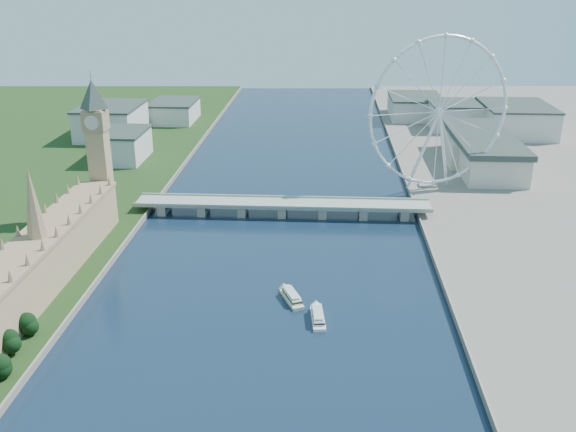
{
  "coord_description": "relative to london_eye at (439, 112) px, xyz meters",
  "views": [
    {
      "loc": [
        30.6,
        -150.04,
        171.52
      ],
      "look_at": [
        9.36,
        210.0,
        33.26
      ],
      "focal_mm": 40.0,
      "sensor_mm": 36.0,
      "label": 1
    }
  ],
  "objects": [
    {
      "name": "city_skyline",
      "position": [
        -80.75,
        205.0,
        -50.56
      ],
      "size": [
        505.0,
        280.0,
        32.0
      ],
      "color": "beige",
      "rests_on": "ground"
    },
    {
      "name": "big_ben",
      "position": [
        -247.98,
        -77.08,
        -0.95
      ],
      "size": [
        20.02,
        20.02,
        110.0
      ],
      "color": "tan",
      "rests_on": "ground"
    },
    {
      "name": "tour_boat_far",
      "position": [
        -91.06,
        -210.55,
        -67.52
      ],
      "size": [
        9.51,
        27.52,
        5.93
      ],
      "primitive_type": null,
      "rotation": [
        0.0,
        0.0,
        0.1
      ],
      "color": "white",
      "rests_on": "ground"
    },
    {
      "name": "county_hall",
      "position": [
        55.02,
        74.92,
        -67.52
      ],
      "size": [
        54.0,
        144.0,
        35.0
      ],
      "primitive_type": null,
      "color": "beige",
      "rests_on": "ground"
    },
    {
      "name": "london_eye",
      "position": [
        0.0,
        0.0,
        0.0
      ],
      "size": [
        113.6,
        39.12,
        124.3
      ],
      "color": "silver",
      "rests_on": "ground"
    },
    {
      "name": "parliament_range",
      "position": [
        -247.98,
        -185.08,
        -49.04
      ],
      "size": [
        24.0,
        200.0,
        70.0
      ],
      "color": "tan",
      "rests_on": "ground"
    },
    {
      "name": "tour_boat_near",
      "position": [
        -105.9,
        -189.76,
        -67.52
      ],
      "size": [
        16.5,
        27.3,
        5.88
      ],
      "primitive_type": null,
      "rotation": [
        0.0,
        0.0,
        0.39
      ],
      "color": "beige",
      "rests_on": "ground"
    },
    {
      "name": "westminster_bridge",
      "position": [
        -119.98,
        -55.08,
        -60.89
      ],
      "size": [
        220.0,
        22.0,
        9.5
      ],
      "color": "gray",
      "rests_on": "ground"
    }
  ]
}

